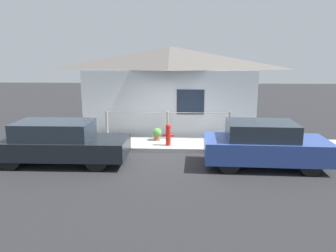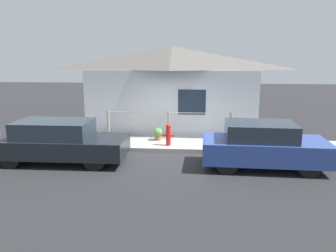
# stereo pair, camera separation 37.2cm
# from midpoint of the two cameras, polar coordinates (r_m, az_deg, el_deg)

# --- Properties ---
(ground_plane) EXTENTS (60.00, 60.00, 0.00)m
(ground_plane) POSITION_cam_midpoint_polar(r_m,az_deg,el_deg) (11.53, -1.35, -4.69)
(ground_plane) COLOR #262628
(sidewalk) EXTENTS (24.00, 1.61, 0.15)m
(sidewalk) POSITION_cam_midpoint_polar(r_m,az_deg,el_deg) (12.28, -1.08, -3.28)
(sidewalk) COLOR #9E9E99
(sidewalk) RESTS_ON ground_plane
(house) EXTENTS (7.48, 2.23, 3.73)m
(house) POSITION_cam_midpoint_polar(r_m,az_deg,el_deg) (14.03, -0.50, 10.78)
(house) COLOR silver
(house) RESTS_ON ground_plane
(fence) EXTENTS (4.90, 0.10, 1.08)m
(fence) POSITION_cam_midpoint_polar(r_m,az_deg,el_deg) (12.76, -0.89, 0.41)
(fence) COLOR gray
(fence) RESTS_ON sidewalk
(car_left) EXTENTS (4.20, 1.65, 1.35)m
(car_left) POSITION_cam_midpoint_polar(r_m,az_deg,el_deg) (10.86, -19.42, -2.70)
(car_left) COLOR black
(car_left) RESTS_ON ground_plane
(car_right) EXTENTS (3.72, 1.77, 1.39)m
(car_right) POSITION_cam_midpoint_polar(r_m,az_deg,el_deg) (10.31, 15.38, -3.14)
(car_right) COLOR #2D4793
(car_right) RESTS_ON ground_plane
(fire_hydrant) EXTENTS (0.42, 0.19, 0.81)m
(fire_hydrant) POSITION_cam_midpoint_polar(r_m,az_deg,el_deg) (11.82, -0.86, -1.40)
(fire_hydrant) COLOR red
(fire_hydrant) RESTS_ON sidewalk
(potted_plant_near_hydrant) EXTENTS (0.35, 0.35, 0.48)m
(potted_plant_near_hydrant) POSITION_cam_midpoint_polar(r_m,az_deg,el_deg) (12.60, -2.76, -1.32)
(potted_plant_near_hydrant) COLOR #9E5638
(potted_plant_near_hydrant) RESTS_ON sidewalk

